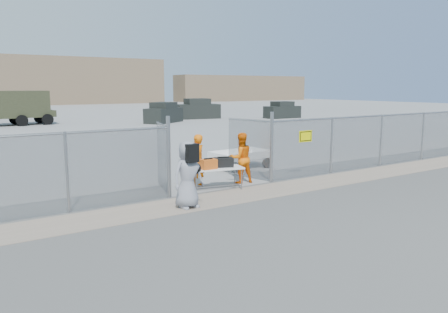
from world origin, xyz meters
TOP-DOWN VIEW (x-y plane):
  - ground at (0.00, 0.00)m, footprint 160.00×160.00m
  - tarmac_inside at (0.00, 42.00)m, footprint 160.00×80.00m
  - dirt_strip at (0.00, 1.00)m, footprint 44.00×1.60m
  - distant_hills at (5.00, 78.00)m, footprint 140.00×6.00m
  - chain_link_fence at (0.00, 2.00)m, footprint 40.00×0.20m
  - folding_table at (-0.27, 2.05)m, footprint 1.88×1.09m
  - orange_bag at (-0.61, 1.99)m, footprint 0.51×0.34m
  - black_duffel at (-0.00, 2.04)m, footprint 0.72×0.57m
  - security_worker_left at (-0.54, 2.84)m, footprint 0.76×0.63m
  - security_worker_right at (1.02, 2.49)m, footprint 0.97×0.81m
  - visitor at (-2.07, 0.67)m, footprint 0.98×0.70m
  - utility_trailer at (2.69, 4.86)m, footprint 3.30×1.89m
  - military_truck at (-2.13, 32.29)m, footprint 6.52×2.91m
  - parked_vehicle_near at (9.99, 27.76)m, footprint 4.51×3.90m
  - parked_vehicle_mid at (15.31, 30.74)m, footprint 4.87×2.78m
  - parked_vehicle_far at (23.38, 26.38)m, footprint 3.91×1.79m

SIDE VIEW (x-z plane):
  - ground at x=0.00m, z-range 0.00..0.00m
  - tarmac_inside at x=0.00m, z-range 0.00..0.01m
  - dirt_strip at x=0.00m, z-range 0.00..0.01m
  - folding_table at x=-0.27m, z-range 0.00..0.75m
  - utility_trailer at x=2.69m, z-range 0.00..0.77m
  - parked_vehicle_far at x=23.38m, z-range 0.00..1.76m
  - security_worker_right at x=1.02m, z-range 0.00..1.78m
  - security_worker_left at x=-0.54m, z-range 0.00..1.79m
  - black_duffel at x=0.00m, z-range 0.75..1.05m
  - orange_bag at x=-0.61m, z-range 0.75..1.07m
  - parked_vehicle_near at x=9.99m, z-range 0.00..1.89m
  - visitor at x=-2.07m, z-range 0.00..1.90m
  - parked_vehicle_mid at x=15.31m, z-range 0.00..2.08m
  - chain_link_fence at x=0.00m, z-range 0.00..2.20m
  - military_truck at x=-2.13m, z-range 0.00..3.02m
  - distant_hills at x=5.00m, z-range 0.00..9.00m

